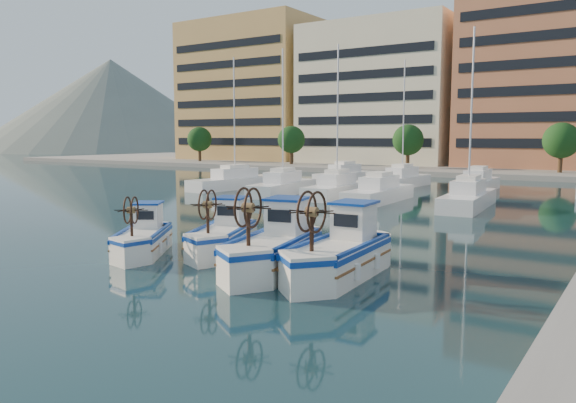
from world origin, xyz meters
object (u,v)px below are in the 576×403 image
(fishing_boat_b, at_px, (224,234))
(fishing_boat_c, at_px, (275,246))
(fishing_boat_a, at_px, (143,237))
(fishing_boat_d, at_px, (340,252))

(fishing_boat_b, relative_size, fishing_boat_c, 0.89)
(fishing_boat_b, bearing_deg, fishing_boat_a, -165.42)
(fishing_boat_c, bearing_deg, fishing_boat_a, 173.39)
(fishing_boat_d, bearing_deg, fishing_boat_c, -173.66)
(fishing_boat_b, height_order, fishing_boat_d, fishing_boat_d)
(fishing_boat_b, distance_m, fishing_boat_d, 5.83)
(fishing_boat_c, xyz_separation_m, fishing_boat_d, (2.34, 0.43, -0.01))
(fishing_boat_a, distance_m, fishing_boat_d, 8.37)
(fishing_boat_a, bearing_deg, fishing_boat_c, -28.61)
(fishing_boat_b, distance_m, fishing_boat_c, 3.66)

